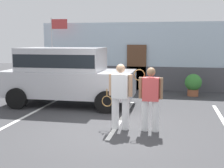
{
  "coord_description": "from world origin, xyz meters",
  "views": [
    {
      "loc": [
        1.59,
        -7.23,
        2.33
      ],
      "look_at": [
        -0.14,
        1.2,
        1.05
      ],
      "focal_mm": 47.8,
      "sensor_mm": 36.0,
      "label": 1
    }
  ],
  "objects_px": {
    "potted_plant_by_porch": "(193,84)",
    "parked_suv": "(66,73)",
    "tennis_player_man": "(120,96)",
    "tennis_player_woman": "(150,98)",
    "flag_pole": "(55,41)"
  },
  "relations": [
    {
      "from": "tennis_player_woman",
      "to": "potted_plant_by_porch",
      "type": "relative_size",
      "value": 1.78
    },
    {
      "from": "parked_suv",
      "to": "potted_plant_by_porch",
      "type": "relative_size",
      "value": 4.99
    },
    {
      "from": "potted_plant_by_porch",
      "to": "parked_suv",
      "type": "bearing_deg",
      "value": -149.7
    },
    {
      "from": "potted_plant_by_porch",
      "to": "tennis_player_woman",
      "type": "bearing_deg",
      "value": -104.84
    },
    {
      "from": "flag_pole",
      "to": "parked_suv",
      "type": "bearing_deg",
      "value": -62.36
    },
    {
      "from": "tennis_player_man",
      "to": "flag_pole",
      "type": "distance_m",
      "value": 7.3
    },
    {
      "from": "tennis_player_woman",
      "to": "flag_pole",
      "type": "distance_m",
      "value": 7.8
    },
    {
      "from": "tennis_player_man",
      "to": "tennis_player_woman",
      "type": "distance_m",
      "value": 0.78
    },
    {
      "from": "tennis_player_man",
      "to": "potted_plant_by_porch",
      "type": "xyz_separation_m",
      "value": [
        2.17,
        5.21,
        -0.37
      ]
    },
    {
      "from": "parked_suv",
      "to": "tennis_player_man",
      "type": "relative_size",
      "value": 2.69
    },
    {
      "from": "parked_suv",
      "to": "tennis_player_man",
      "type": "xyz_separation_m",
      "value": [
        2.41,
        -2.53,
        -0.26
      ]
    },
    {
      "from": "tennis_player_man",
      "to": "tennis_player_woman",
      "type": "xyz_separation_m",
      "value": [
        0.78,
        -0.03,
        -0.03
      ]
    },
    {
      "from": "parked_suv",
      "to": "potted_plant_by_porch",
      "type": "height_order",
      "value": "parked_suv"
    },
    {
      "from": "parked_suv",
      "to": "tennis_player_man",
      "type": "bearing_deg",
      "value": -46.95
    },
    {
      "from": "tennis_player_man",
      "to": "flag_pole",
      "type": "height_order",
      "value": "flag_pole"
    }
  ]
}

